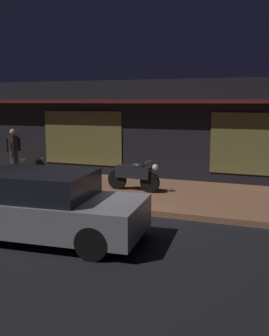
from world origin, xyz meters
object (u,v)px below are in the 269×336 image
Objects in this scene: person_photographer at (14,150)px; parked_car_far at (44,206)px; motorcycle at (134,175)px; bicycle_parked at (30,174)px.

person_photographer is 7.40m from parked_car_far.
motorcycle is 1.04× the size of bicycle_parked.
bicycle_parked is (-3.47, -0.39, -0.14)m from motorcycle.
parked_car_far is (2.99, -3.74, 0.20)m from bicycle_parked.
bicycle_parked is 2.68m from person_photographer.
motorcycle reaches higher than bicycle_parked.
motorcycle is 4.16m from parked_car_far.
parked_car_far is (-0.48, -4.13, 0.06)m from motorcycle.
person_photographer reaches higher than parked_car_far.
bicycle_parked is 0.39× the size of parked_car_far.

